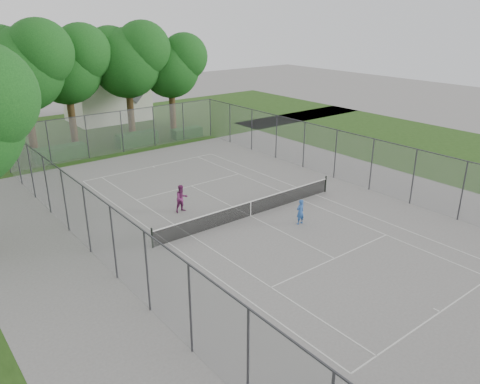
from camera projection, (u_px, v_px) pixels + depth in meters
ground at (251, 216)px, 27.27m from camera, size 120.00×120.00×0.00m
grass_far at (84, 132)px, 46.33m from camera, size 60.00×20.00×0.00m
grass_right at (449, 151)px, 39.95m from camera, size 16.00×40.00×0.00m
court_markings at (251, 216)px, 27.26m from camera, size 11.03×23.83×0.01m
tennis_net at (251, 208)px, 27.08m from camera, size 12.87×0.10×1.10m
perimeter_fence at (251, 187)px, 26.61m from camera, size 18.08×34.08×3.52m
tree_far_left at (22, 63)px, 36.44m from camera, size 7.51×6.85×10.79m
tree_far_midleft at (66, 62)px, 40.28m from camera, size 7.20×6.57×10.35m
tree_far_midright at (127, 57)px, 42.95m from camera, size 7.31×6.67×10.51m
tree_far_right at (171, 64)px, 45.42m from camera, size 6.50×5.93×9.34m
hedge_left at (60, 153)px, 37.68m from camera, size 4.12×1.24×1.03m
hedge_mid at (137, 139)px, 41.53m from camera, size 3.69×1.05×1.16m
hedge_right at (187, 133)px, 44.26m from camera, size 2.93×1.07×0.88m
house at (106, 84)px, 50.12m from camera, size 7.81×6.05×9.72m
girl_player at (300, 212)px, 26.02m from camera, size 0.53×0.35×1.46m
woman_player at (182, 198)px, 27.60m from camera, size 0.82×0.64×1.66m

